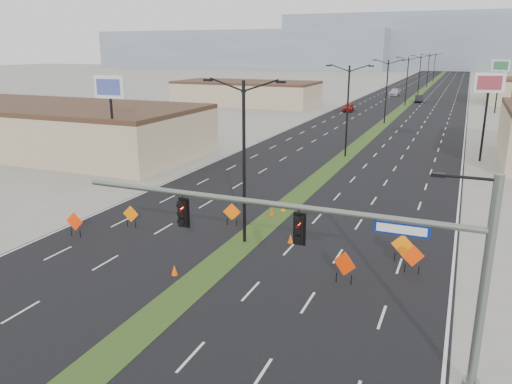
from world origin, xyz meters
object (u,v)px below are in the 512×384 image
at_px(streetlight_4, 420,74).
at_px(streetlight_6, 434,67).
at_px(streetlight_5, 428,70).
at_px(streetlight_2, 387,90).
at_px(pole_sign_east_near, 489,90).
at_px(construction_sign_2, 232,213).
at_px(construction_sign_5, 402,246).
at_px(car_far, 394,92).
at_px(streetlight_1, 348,108).
at_px(pole_sign_west, 110,95).
at_px(cone_1, 174,270).
at_px(cone_0, 290,239).
at_px(car_mid, 419,99).
at_px(pole_sign_east_far, 500,70).
at_px(car_left, 348,107).
at_px(cone_3, 272,212).
at_px(construction_sign_3, 344,265).
at_px(streetlight_0, 244,158).
at_px(construction_sign_1, 131,215).
at_px(construction_sign_4, 413,257).
at_px(cone_2, 283,207).
at_px(streetlight_3, 407,80).
at_px(signal_mast, 347,248).
at_px(construction_sign_0, 75,222).

relative_size(streetlight_4, streetlight_6, 1.00).
bearing_deg(streetlight_5, streetlight_6, 90.00).
relative_size(streetlight_2, pole_sign_east_near, 1.07).
height_order(construction_sign_2, construction_sign_5, construction_sign_5).
height_order(car_far, construction_sign_2, construction_sign_2).
distance_m(streetlight_1, pole_sign_west, 25.18).
bearing_deg(cone_1, construction_sign_2, 93.25).
distance_m(streetlight_5, cone_0, 139.18).
relative_size(car_mid, pole_sign_east_far, 0.48).
bearing_deg(streetlight_5, car_left, -97.24).
relative_size(construction_sign_2, cone_1, 2.69).
height_order(car_mid, cone_3, car_mid).
bearing_deg(pole_sign_east_near, construction_sign_3, -114.33).
bearing_deg(car_mid, streetlight_0, -95.40).
xyz_separation_m(car_far, cone_3, (5.18, -102.10, -0.51)).
bearing_deg(cone_3, car_far, 92.90).
relative_size(streetlight_5, streetlight_6, 1.00).
height_order(streetlight_1, construction_sign_1, streetlight_1).
bearing_deg(car_far, streetlight_2, -81.63).
bearing_deg(cone_0, construction_sign_4, -12.39).
bearing_deg(construction_sign_4, pole_sign_east_near, 61.81).
distance_m(cone_0, cone_3, 5.35).
bearing_deg(streetlight_5, construction_sign_5, -86.09).
height_order(streetlight_4, car_far, streetlight_4).
bearing_deg(pole_sign_west, construction_sign_4, -26.09).
xyz_separation_m(streetlight_4, cone_2, (0.18, -105.26, -5.09)).
xyz_separation_m(construction_sign_1, cone_3, (7.98, 5.93, -0.60)).
xyz_separation_m(streetlight_3, construction_sign_4, (10.23, -84.71, -4.45)).
bearing_deg(construction_sign_5, signal_mast, -93.98).
height_order(streetlight_3, construction_sign_0, streetlight_3).
xyz_separation_m(car_left, construction_sign_0, (-1.55, -72.99, 0.22)).
relative_size(construction_sign_0, cone_3, 2.75).
height_order(streetlight_0, pole_sign_east_near, streetlight_0).
bearing_deg(streetlight_5, streetlight_2, -90.00).
xyz_separation_m(streetlight_5, construction_sign_5, (9.52, -139.38, -4.41)).
distance_m(construction_sign_3, cone_3, 11.41).
height_order(streetlight_0, cone_1, streetlight_0).
distance_m(construction_sign_3, pole_sign_west, 29.63).
bearing_deg(cone_1, cone_0, 57.82).
bearing_deg(streetlight_4, streetlight_1, -90.00).
relative_size(streetlight_4, construction_sign_2, 6.17).
xyz_separation_m(cone_2, pole_sign_east_far, (16.91, 70.65, 7.66)).
bearing_deg(car_far, cone_0, -83.25).
height_order(streetlight_1, cone_0, streetlight_1).
height_order(signal_mast, car_left, signal_mast).
bearing_deg(streetlight_2, signal_mast, -82.61).
bearing_deg(construction_sign_0, construction_sign_3, -2.94).
relative_size(streetlight_2, streetlight_3, 1.00).
distance_m(construction_sign_4, construction_sign_5, 1.50).
height_order(streetlight_4, construction_sign_4, streetlight_4).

